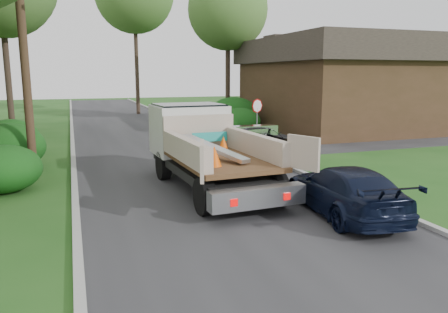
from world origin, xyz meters
TOP-DOWN VIEW (x-y plane):
  - ground at (0.00, 0.00)m, footprint 120.00×120.00m
  - road at (0.00, 10.00)m, footprint 8.00×90.00m
  - side_street at (12.00, 9.00)m, footprint 16.00×7.00m
  - curb_left at (-4.10, 10.00)m, footprint 0.20×90.00m
  - curb_right at (4.10, 10.00)m, footprint 0.20×90.00m
  - stop_sign at (5.20, 9.00)m, footprint 0.71×0.32m
  - utility_pole at (-5.48, 4.98)m, footprint 2.42×1.25m
  - house_right at (13.00, 14.00)m, footprint 9.72×12.96m
  - hedge_left_a at (-6.20, 3.00)m, footprint 2.34×2.34m
  - hedge_left_b at (-6.50, 6.50)m, footprint 2.86×2.86m
  - hedge_left_c at (-6.80, 10.00)m, footprint 2.60×2.60m
  - hedge_right_a at (5.80, 13.00)m, footprint 2.60×2.60m
  - hedge_right_b at (6.50, 16.00)m, footprint 3.38×3.38m
  - tree_right_far at (7.50, 20.00)m, footprint 6.00×6.00m
  - flatbed_truck at (0.09, 2.10)m, footprint 3.31×7.19m
  - black_pickup at (3.60, 5.27)m, footprint 3.00×5.51m
  - navy_suv at (2.77, -2.50)m, footprint 2.36×4.74m

SIDE VIEW (x-z plane):
  - ground at x=0.00m, z-range 0.00..0.00m
  - road at x=0.00m, z-range -0.01..0.01m
  - side_street at x=12.00m, z-range 0.00..0.02m
  - curb_left at x=-4.10m, z-range 0.00..0.12m
  - curb_right at x=4.10m, z-range 0.00..0.12m
  - navy_suv at x=2.77m, z-range 0.00..1.32m
  - black_pickup at x=3.60m, z-range 0.00..1.46m
  - hedge_left_a at x=-6.20m, z-range 0.00..1.53m
  - hedge_left_c at x=-6.80m, z-range 0.00..1.70m
  - hedge_right_a at x=5.80m, z-range 0.00..1.70m
  - hedge_left_b at x=-6.50m, z-range 0.00..1.87m
  - hedge_right_b at x=6.50m, z-range 0.00..2.21m
  - flatbed_truck at x=0.09m, z-range 0.12..2.79m
  - stop_sign at x=5.20m, z-range 0.54..3.02m
  - house_right at x=13.00m, z-range 0.06..6.26m
  - utility_pole at x=-5.48m, z-range 0.17..10.17m
  - tree_right_far at x=7.50m, z-range 2.73..14.23m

